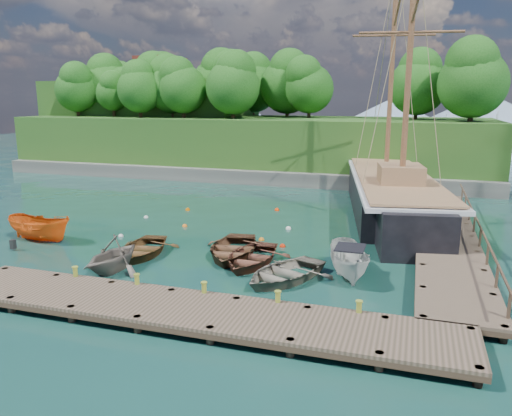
{
  "coord_description": "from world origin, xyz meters",
  "views": [
    {
      "loc": [
        9.58,
        -22.0,
        8.1
      ],
      "look_at": [
        1.16,
        4.17,
        2.0
      ],
      "focal_mm": 35.0,
      "sensor_mm": 36.0,
      "label": 1
    }
  ],
  "objects_px": {
    "rowboat_2": "(233,256)",
    "rowboat_3": "(284,280)",
    "rowboat_4": "(251,264)",
    "motorboat_orange": "(41,241)",
    "rowboat_0": "(143,255)",
    "schooner": "(392,197)",
    "rowboat_1": "(114,270)",
    "cabin_boat_white": "(349,277)"
  },
  "relations": [
    {
      "from": "rowboat_2",
      "to": "rowboat_3",
      "type": "height_order",
      "value": "rowboat_2"
    },
    {
      "from": "rowboat_4",
      "to": "motorboat_orange",
      "type": "distance_m",
      "value": 12.85
    },
    {
      "from": "rowboat_0",
      "to": "rowboat_3",
      "type": "bearing_deg",
      "value": -19.26
    },
    {
      "from": "rowboat_0",
      "to": "schooner",
      "type": "xyz_separation_m",
      "value": [
        11.95,
        13.94,
        1.19
      ]
    },
    {
      "from": "rowboat_1",
      "to": "cabin_boat_white",
      "type": "distance_m",
      "value": 11.16
    },
    {
      "from": "rowboat_3",
      "to": "rowboat_0",
      "type": "bearing_deg",
      "value": -164.66
    },
    {
      "from": "rowboat_3",
      "to": "motorboat_orange",
      "type": "height_order",
      "value": "motorboat_orange"
    },
    {
      "from": "rowboat_2",
      "to": "cabin_boat_white",
      "type": "xyz_separation_m",
      "value": [
        6.22,
        -1.28,
        0.0
      ]
    },
    {
      "from": "rowboat_1",
      "to": "schooner",
      "type": "xyz_separation_m",
      "value": [
        11.99,
        16.54,
        1.19
      ]
    },
    {
      "from": "motorboat_orange",
      "to": "cabin_boat_white",
      "type": "distance_m",
      "value": 17.78
    },
    {
      "from": "rowboat_2",
      "to": "rowboat_4",
      "type": "relative_size",
      "value": 1.09
    },
    {
      "from": "rowboat_4",
      "to": "rowboat_0",
      "type": "bearing_deg",
      "value": -174.33
    },
    {
      "from": "rowboat_3",
      "to": "schooner",
      "type": "height_order",
      "value": "schooner"
    },
    {
      "from": "rowboat_3",
      "to": "rowboat_1",
      "type": "bearing_deg",
      "value": -146.36
    },
    {
      "from": "rowboat_3",
      "to": "motorboat_orange",
      "type": "relative_size",
      "value": 1.06
    },
    {
      "from": "rowboat_2",
      "to": "motorboat_orange",
      "type": "height_order",
      "value": "motorboat_orange"
    },
    {
      "from": "rowboat_0",
      "to": "rowboat_4",
      "type": "relative_size",
      "value": 0.96
    },
    {
      "from": "rowboat_1",
      "to": "rowboat_4",
      "type": "height_order",
      "value": "rowboat_1"
    },
    {
      "from": "motorboat_orange",
      "to": "rowboat_4",
      "type": "bearing_deg",
      "value": -83.93
    },
    {
      "from": "rowboat_1",
      "to": "motorboat_orange",
      "type": "xyz_separation_m",
      "value": [
        -6.91,
        3.12,
        0.0
      ]
    },
    {
      "from": "rowboat_1",
      "to": "schooner",
      "type": "height_order",
      "value": "schooner"
    },
    {
      "from": "rowboat_0",
      "to": "rowboat_2",
      "type": "bearing_deg",
      "value": 5.51
    },
    {
      "from": "rowboat_1",
      "to": "rowboat_0",
      "type": "bearing_deg",
      "value": 93.51
    },
    {
      "from": "rowboat_2",
      "to": "motorboat_orange",
      "type": "distance_m",
      "value": 11.57
    },
    {
      "from": "motorboat_orange",
      "to": "cabin_boat_white",
      "type": "relative_size",
      "value": 1.03
    },
    {
      "from": "rowboat_4",
      "to": "cabin_boat_white",
      "type": "bearing_deg",
      "value": -2.45
    },
    {
      "from": "rowboat_4",
      "to": "cabin_boat_white",
      "type": "relative_size",
      "value": 1.08
    },
    {
      "from": "rowboat_0",
      "to": "schooner",
      "type": "height_order",
      "value": "schooner"
    },
    {
      "from": "rowboat_0",
      "to": "cabin_boat_white",
      "type": "relative_size",
      "value": 1.03
    },
    {
      "from": "rowboat_0",
      "to": "motorboat_orange",
      "type": "bearing_deg",
      "value": 166.06
    },
    {
      "from": "rowboat_3",
      "to": "schooner",
      "type": "distance_m",
      "value": 15.83
    },
    {
      "from": "rowboat_3",
      "to": "rowboat_4",
      "type": "distance_m",
      "value": 2.76
    },
    {
      "from": "schooner",
      "to": "rowboat_1",
      "type": "bearing_deg",
      "value": -135.75
    },
    {
      "from": "schooner",
      "to": "rowboat_0",
      "type": "bearing_deg",
      "value": -140.42
    },
    {
      "from": "rowboat_1",
      "to": "rowboat_2",
      "type": "height_order",
      "value": "rowboat_1"
    },
    {
      "from": "rowboat_0",
      "to": "motorboat_orange",
      "type": "xyz_separation_m",
      "value": [
        -6.95,
        0.52,
        0.0
      ]
    },
    {
      "from": "rowboat_1",
      "to": "schooner",
      "type": "relative_size",
      "value": 0.12
    },
    {
      "from": "rowboat_0",
      "to": "rowboat_2",
      "type": "xyz_separation_m",
      "value": [
        4.6,
        1.25,
        0.0
      ]
    },
    {
      "from": "rowboat_2",
      "to": "rowboat_0",
      "type": "bearing_deg",
      "value": -172.68
    },
    {
      "from": "rowboat_4",
      "to": "motorboat_orange",
      "type": "height_order",
      "value": "motorboat_orange"
    },
    {
      "from": "rowboat_3",
      "to": "motorboat_orange",
      "type": "bearing_deg",
      "value": -162.21
    },
    {
      "from": "rowboat_0",
      "to": "rowboat_1",
      "type": "xyz_separation_m",
      "value": [
        -0.04,
        -2.6,
        0.0
      ]
    }
  ]
}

